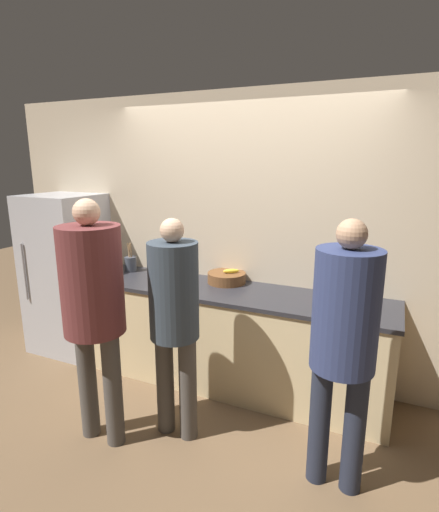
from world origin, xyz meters
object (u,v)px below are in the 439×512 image
person_center (174,312)px  person_right (344,333)px  person_left (93,298)px  utensil_crock (131,264)px  fruit_bowl (227,277)px  bottle_red (320,293)px  cup_black (330,292)px  refrigerator (67,273)px  bottle_clear (361,294)px

person_center → person_right: person_right is taller
person_left → utensil_crock: size_ratio=6.00×
fruit_bowl → bottle_red: (0.88, -0.17, 0.03)m
utensil_crock → cup_black: 1.98m
person_right → person_left: bearing=-171.0°
person_center → bottle_red: size_ratio=8.63×
refrigerator → person_center: bearing=-23.9°
person_left → person_center: person_left is taller
refrigerator → cup_black: bearing=3.9°
utensil_crock → fruit_bowl: bearing=2.3°
bottle_red → person_right: bearing=-70.8°
person_right → bottle_red: 0.88m
person_center → bottle_clear: bearing=40.6°
person_center → refrigerator: bearing=156.1°
person_left → bottle_clear: person_left is taller
utensil_crock → cup_black: bearing=1.0°
person_center → cup_black: (0.91, 0.97, -0.03)m
utensil_crock → bottle_red: (1.92, -0.13, -0.00)m
person_right → bottle_red: size_ratio=8.99×
bottle_red → person_left: bearing=-140.8°
person_left → utensil_crock: 1.35m
person_left → person_right: size_ratio=1.04×
bottle_clear → cup_black: 0.24m
person_center → bottle_red: (0.86, 0.81, 0.00)m
refrigerator → fruit_bowl: size_ratio=4.73×
refrigerator → bottle_clear: 2.94m
person_left → fruit_bowl: (0.45, 1.25, -0.14)m
utensil_crock → person_center: bearing=-41.3°
fruit_bowl → bottle_red: bottle_red is taller
person_center → bottle_clear: 1.52m
cup_black → person_center: bearing=-133.2°
bottle_clear → fruit_bowl: bearing=-179.5°
fruit_bowl → utensil_crock: bearing=-177.7°
person_left → bottle_red: person_left is taller
refrigerator → person_center: refrigerator is taller
person_left → cup_black: (1.38, 1.25, -0.16)m
cup_black → bottle_red: bearing=-108.9°
fruit_bowl → cup_black: 0.93m
person_center → bottle_clear: (1.15, 0.99, -0.01)m
fruit_bowl → bottle_clear: size_ratio=2.48×
cup_black → bottle_clear: bearing=3.7°
person_center → fruit_bowl: 0.98m
utensil_crock → refrigerator: bearing=-168.3°
person_right → utensil_crock: (-2.21, 0.95, -0.05)m
refrigerator → cup_black: size_ratio=20.65×
fruit_bowl → person_center: bearing=-88.8°
person_center → utensil_crock: size_ratio=5.54×
refrigerator → person_center: size_ratio=1.02×
person_left → person_center: size_ratio=1.08×
bottle_clear → person_center: bearing=-139.4°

